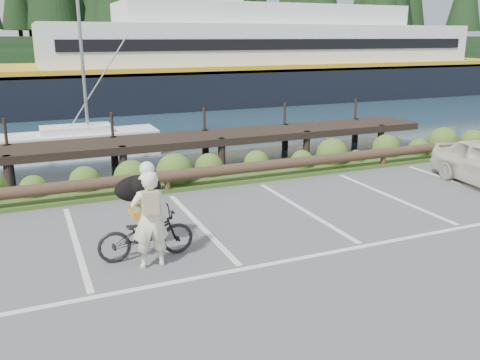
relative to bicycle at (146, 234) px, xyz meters
name	(u,v)px	position (x,y,z in m)	size (l,w,h in m)	color
ground	(234,261)	(1.45, -0.77, -0.47)	(72.00, 72.00, 0.00)	#515153
harbor_backdrop	(43,63)	(1.83, 77.75, -0.47)	(170.00, 160.00, 30.00)	#1C3344
vegetation_strip	(161,184)	(1.45, 4.53, -0.42)	(34.00, 1.60, 0.10)	#3D5B21
log_rail	(168,193)	(1.45, 3.83, -0.47)	(32.00, 0.30, 0.60)	#443021
bicycle	(146,234)	(0.00, 0.00, 0.00)	(0.62, 1.77, 0.93)	black
cyclist	(150,219)	(-0.01, -0.41, 0.43)	(0.65, 0.43, 1.79)	white
dog	(138,188)	(0.01, 0.57, 0.72)	(0.90, 0.44, 0.52)	black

